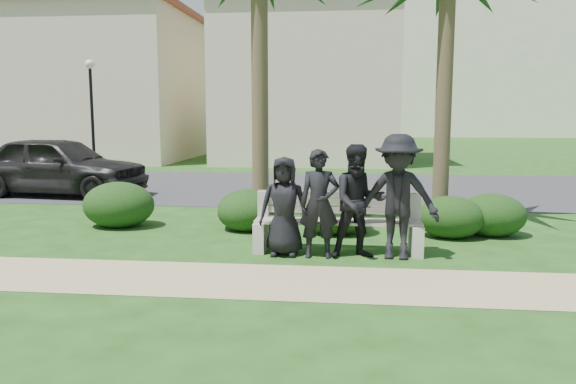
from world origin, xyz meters
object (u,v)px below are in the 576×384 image
object	(u,v)px
man_a	(284,206)
car_a	(59,166)
man_d	(398,197)
man_b	(319,204)
man_c	(359,202)
park_bench	(338,226)
street_lamp	(91,95)

from	to	relation	value
man_a	car_a	size ratio (longest dim) A/B	0.33
man_d	car_a	bearing A→B (deg)	152.90
man_b	man_c	size ratio (longest dim) A/B	0.96
park_bench	man_a	world-z (taller)	man_a
park_bench	car_a	xyz separation A→B (m)	(-7.72, 5.55, 0.40)
park_bench	car_a	size ratio (longest dim) A/B	0.56
man_c	man_d	world-z (taller)	man_d
man_b	man_c	xyz separation A→B (m)	(0.60, 0.05, 0.04)
man_c	man_d	size ratio (longest dim) A/B	0.92
man_a	car_a	xyz separation A→B (m)	(-6.88, 5.85, 0.04)
street_lamp	man_b	bearing A→B (deg)	-52.66
park_bench	man_a	distance (m)	0.96
car_a	man_a	bearing A→B (deg)	-124.22
park_bench	car_a	world-z (taller)	car_a
street_lamp	park_bench	xyz separation A→B (m)	(9.78, -12.07, -2.52)
man_a	street_lamp	bearing A→B (deg)	126.69
man_c	park_bench	bearing A→B (deg)	121.20
man_a	park_bench	bearing A→B (deg)	20.62
car_a	street_lamp	bearing A→B (deg)	23.68
park_bench	man_b	distance (m)	0.63
street_lamp	man_c	xyz separation A→B (m)	(10.10, -12.40, -2.06)
street_lamp	car_a	bearing A→B (deg)	-72.46
man_a	man_b	size ratio (longest dim) A/B	0.93
street_lamp	man_b	distance (m)	15.80
park_bench	man_b	xyz separation A→B (m)	(-0.28, -0.38, 0.42)
street_lamp	man_c	bearing A→B (deg)	-50.83
man_a	car_a	distance (m)	9.03
street_lamp	car_a	world-z (taller)	street_lamp
street_lamp	man_b	world-z (taller)	street_lamp
man_d	street_lamp	bearing A→B (deg)	137.92
street_lamp	man_c	distance (m)	16.13
street_lamp	man_b	size ratio (longest dim) A/B	2.54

